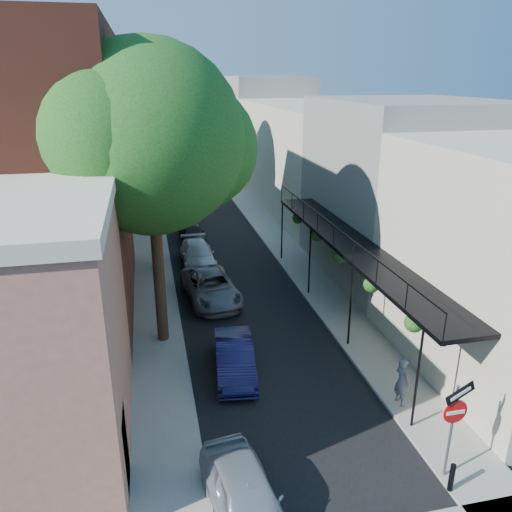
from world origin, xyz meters
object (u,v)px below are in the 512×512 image
oak_far (151,104)px  parked_car_c (211,287)px  oak_near (162,141)px  parked_car_e (192,233)px  sign_post (455,415)px  parked_car_f (179,215)px  pedestrian (402,381)px  parked_car_a (245,497)px  parked_car_b (235,358)px  bollard (452,478)px  parked_car_d (198,254)px  oak_mid (155,139)px

oak_far → parked_car_c: 15.89m
oak_near → parked_car_e: size_ratio=3.24×
sign_post → parked_car_c: sign_post is taller
parked_car_c → parked_car_e: (0.00, 9.07, -0.07)m
parked_car_f → pedestrian: 23.51m
sign_post → parked_car_e: 22.06m
oak_near → oak_far: 17.01m
sign_post → oak_far: size_ratio=0.25×
sign_post → pedestrian: bearing=84.1°
oak_near → parked_car_c: oak_near is taller
parked_car_a → parked_car_b: size_ratio=1.02×
bollard → parked_car_e: parked_car_e is taller
oak_near → parked_car_f: oak_near is taller
oak_far → sign_post: bearing=-76.1°
parked_car_f → parked_car_d: bearing=-83.5°
oak_mid → parked_car_f: bearing=80.2°
oak_near → oak_mid: size_ratio=1.12×
oak_far → pedestrian: oak_far is taller
parked_car_b → parked_car_f: 19.88m
parked_car_b → parked_car_c: size_ratio=0.79×
parked_car_c → pedestrian: pedestrian is taller
bollard → oak_near: oak_near is taller
parked_car_c → parked_car_f: size_ratio=1.23×
oak_near → oak_far: size_ratio=0.96×
oak_near → pedestrian: 11.54m
bollard → oak_near: (-6.37, 9.76, 7.36)m
parked_car_c → parked_car_e: size_ratio=1.37×
bollard → parked_car_c: parked_car_c is taller
oak_near → parked_car_d: size_ratio=2.66×
sign_post → parked_car_a: 5.58m
parked_car_c → oak_far: bearing=92.2°
oak_near → pedestrian: bearing=-42.1°
oak_mid → parked_car_e: 8.00m
oak_mid → oak_far: (0.06, 9.04, 1.20)m
oak_mid → parked_car_b: (2.02, -11.13, -6.43)m
parked_car_a → pedestrian: 6.58m
oak_near → parked_car_c: bearing=58.3°
parked_car_c → parked_car_d: (-0.11, 4.86, -0.05)m
parked_car_e → pedestrian: size_ratio=2.14×
oak_far → pedestrian: size_ratio=7.23×
oak_far → pedestrian: 25.25m
parked_car_a → parked_car_d: (0.74, 17.43, -0.04)m
parked_car_d → pedestrian: (4.99, -14.22, 0.32)m
sign_post → parked_car_f: bearing=101.0°
parked_car_c → oak_mid: bearing=107.0°
oak_far → parked_car_b: (1.95, -20.17, -7.63)m
parked_car_d → parked_car_a: bearing=-93.3°
oak_mid → parked_car_d: (1.91, 0.07, -6.43)m
sign_post → oak_near: oak_near is taller
oak_far → parked_car_a: 27.49m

